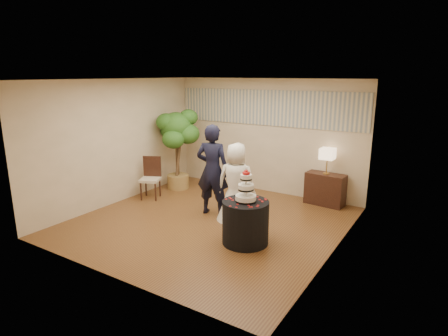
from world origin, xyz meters
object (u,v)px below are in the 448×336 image
Objects in this scene: cake_table at (245,222)px; table_lamp at (327,161)px; side_chair at (150,178)px; console at (325,189)px; groom at (213,170)px; ficus_tree at (177,149)px; wedding_cake at (246,186)px; bride at (236,182)px.

cake_table is 1.40× the size of table_lamp.
console is at bearing 1.44° from side_chair.
cake_table is at bearing 132.03° from groom.
table_lamp reaches higher than side_chair.
groom reaches higher than console.
ficus_tree reaches higher than groom.
ficus_tree reaches higher than side_chair.
table_lamp is 4.10m from side_chair.
wedding_cake is 0.97× the size of table_lamp.
side_chair is at bearing -17.34° from bride.
console is 3.77m from ficus_tree.
cake_table is 0.82× the size of side_chair.
console is at bearing -140.39° from bride.
console is 1.50× the size of table_lamp.
groom is at bearing -25.95° from side_chair.
console is (0.56, 2.72, -0.69)m from wedding_cake.
bride reaches higher than wedding_cake.
bride reaches higher than side_chair.
ficus_tree is at bearing 147.87° from cake_table.
ficus_tree is at bearing -162.55° from console.
side_chair is at bearing 163.33° from cake_table.
bride is 2.41m from side_chair.
wedding_cake is 2.86m from console.
table_lamp is (0.56, 2.72, 0.63)m from cake_table.
bride is (0.58, -0.01, -0.16)m from groom.
cake_table is (1.28, -0.89, -0.57)m from groom.
table_lamp reaches higher than cake_table.
groom is at bearing 145.32° from cake_table.
side_chair is (-2.40, 0.05, -0.30)m from bride.
console is 0.88× the size of side_chair.
side_chair is at bearing -153.90° from table_lamp.
wedding_cake is 0.27× the size of ficus_tree.
wedding_cake is at bearing 0.00° from cake_table.
table_lamp is at bearing -140.39° from bride.
wedding_cake reaches higher than console.
console is at bearing 78.36° from wedding_cake.
cake_table reaches higher than console.
bride is 1.96× the size of cake_table.
wedding_cake is at bearing 112.74° from bride.
side_chair is (-0.03, -1.00, -0.55)m from ficus_tree.
cake_table is at bearing -96.54° from console.
bride is at bearing -23.99° from ficus_tree.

